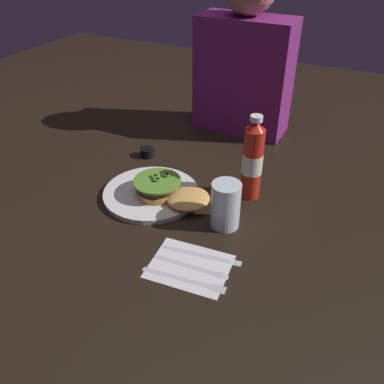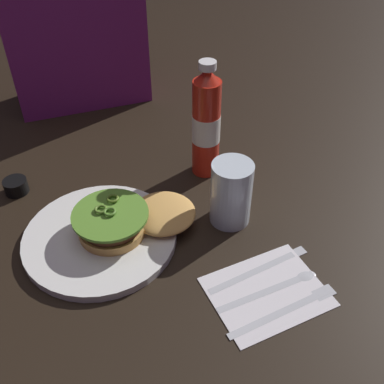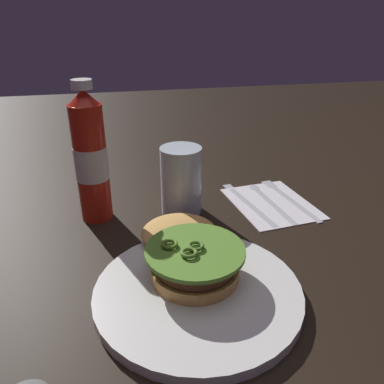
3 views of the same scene
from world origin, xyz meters
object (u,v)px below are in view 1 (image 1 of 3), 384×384
(napkin, at_px, (190,266))
(water_glass, at_px, (226,205))
(condiment_cup, at_px, (147,152))
(diner_person, at_px, (245,58))
(butter_knife, at_px, (206,255))
(burger_sandwich, at_px, (169,191))
(spoon_utensil, at_px, (201,269))
(dinner_plate, at_px, (152,194))
(ketchup_bottle, at_px, (252,161))
(fork_utensil, at_px, (190,280))

(napkin, bearing_deg, water_glass, 86.20)
(condiment_cup, distance_m, diner_person, 0.48)
(water_glass, relative_size, diner_person, 0.22)
(water_glass, relative_size, napkin, 0.70)
(water_glass, distance_m, butter_knife, 0.15)
(burger_sandwich, bearing_deg, spoon_utensil, -45.60)
(spoon_utensil, bearing_deg, dinner_plate, 141.27)
(napkin, distance_m, spoon_utensil, 0.03)
(water_glass, distance_m, condiment_cup, 0.44)
(burger_sandwich, relative_size, ketchup_bottle, 0.90)
(butter_knife, height_order, diner_person, diner_person)
(ketchup_bottle, distance_m, fork_utensil, 0.40)
(spoon_utensil, bearing_deg, butter_knife, 99.82)
(dinner_plate, distance_m, diner_person, 0.61)
(burger_sandwich, bearing_deg, diner_person, 89.32)
(burger_sandwich, bearing_deg, butter_knife, -39.63)
(fork_utensil, height_order, butter_knife, same)
(burger_sandwich, relative_size, condiment_cup, 4.73)
(napkin, xyz_separation_m, diner_person, (-0.17, 0.76, 0.27))
(burger_sandwich, relative_size, butter_knife, 1.15)
(condiment_cup, relative_size, fork_utensil, 0.24)
(dinner_plate, relative_size, diner_person, 0.47)
(ketchup_bottle, height_order, water_glass, ketchup_bottle)
(ketchup_bottle, relative_size, spoon_utensil, 1.35)
(dinner_plate, height_order, water_glass, water_glass)
(water_glass, xyz_separation_m, butter_knife, (0.01, -0.13, -0.06))
(dinner_plate, relative_size, spoon_utensil, 1.49)
(dinner_plate, xyz_separation_m, ketchup_bottle, (0.25, 0.13, 0.11))
(water_glass, xyz_separation_m, condiment_cup, (-0.38, 0.22, -0.05))
(butter_knife, bearing_deg, dinner_plate, 147.16)
(water_glass, bearing_deg, fork_utensil, -87.13)
(fork_utensil, xyz_separation_m, butter_knife, (-0.00, 0.09, 0.00))
(condiment_cup, height_order, butter_knife, condiment_cup)
(dinner_plate, bearing_deg, diner_person, 83.47)
(burger_sandwich, bearing_deg, water_glass, -8.25)
(fork_utensil, bearing_deg, condiment_cup, 131.27)
(burger_sandwich, height_order, water_glass, water_glass)
(burger_sandwich, bearing_deg, condiment_cup, 134.88)
(burger_sandwich, relative_size, water_glass, 1.77)
(dinner_plate, xyz_separation_m, water_glass, (0.24, -0.03, 0.06))
(ketchup_bottle, height_order, fork_utensil, ketchup_bottle)
(ketchup_bottle, distance_m, napkin, 0.36)
(napkin, height_order, spoon_utensil, spoon_utensil)
(ketchup_bottle, distance_m, diner_person, 0.48)
(napkin, height_order, diner_person, diner_person)
(spoon_utensil, bearing_deg, water_glass, 95.36)
(dinner_plate, distance_m, burger_sandwich, 0.06)
(napkin, relative_size, butter_knife, 0.93)
(water_glass, distance_m, napkin, 0.19)
(dinner_plate, bearing_deg, butter_knife, -32.84)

